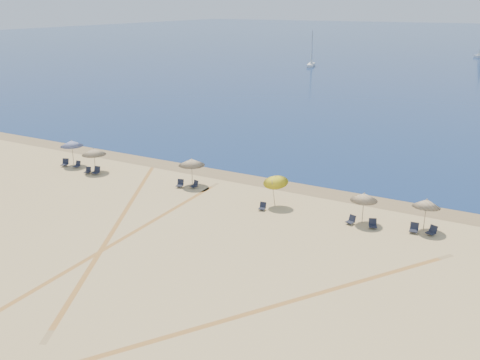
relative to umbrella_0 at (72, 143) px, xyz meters
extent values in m
plane|color=tan|center=(18.19, -19.38, -2.22)|extent=(160.00, 160.00, 0.00)
plane|color=#0C2151|center=(18.19, 205.62, -2.22)|extent=(500.00, 500.00, 0.00)
plane|color=olive|center=(18.19, 4.62, -2.22)|extent=(500.00, 500.00, 0.00)
cylinder|color=gray|center=(0.00, 0.00, -1.04)|extent=(0.05, 0.05, 2.38)
cone|color=silver|center=(0.00, 0.00, 0.00)|extent=(2.17, 2.17, 0.55)
sphere|color=gray|center=(0.00, 0.00, 0.30)|extent=(0.08, 0.08, 0.08)
cylinder|color=gray|center=(3.33, -0.52, -1.17)|extent=(0.05, 0.05, 2.11)
cone|color=#FFF3CA|center=(3.33, -0.52, -0.26)|extent=(2.21, 2.21, 0.55)
sphere|color=gray|center=(3.33, -0.52, 0.04)|extent=(0.08, 0.08, 0.08)
cylinder|color=gray|center=(13.40, 0.71, -1.09)|extent=(0.05, 0.05, 2.26)
cone|color=#FFF3CA|center=(13.40, 0.71, -0.11)|extent=(2.29, 2.29, 0.55)
sphere|color=gray|center=(13.40, 0.71, 0.19)|extent=(0.08, 0.08, 0.08)
cylinder|color=gray|center=(21.77, -0.57, -1.05)|extent=(0.05, 0.74, 2.36)
cone|color=yellow|center=(21.77, -0.27, -0.02)|extent=(1.94, 2.01, 1.07)
sphere|color=gray|center=(21.77, -0.27, 0.28)|extent=(0.08, 0.08, 0.08)
cylinder|color=gray|center=(28.68, -0.18, -1.14)|extent=(0.05, 0.05, 2.16)
cone|color=#FFF3CA|center=(28.68, -0.18, -0.21)|extent=(1.93, 1.93, 0.55)
sphere|color=gray|center=(28.68, -0.18, 0.09)|extent=(0.08, 0.08, 0.08)
cylinder|color=gray|center=(32.81, 0.72, -1.14)|extent=(0.05, 0.21, 2.18)
cone|color=#FFF3CA|center=(32.81, 0.65, -0.20)|extent=(1.93, 1.96, 0.69)
sphere|color=gray|center=(32.81, 0.65, 0.10)|extent=(0.08, 0.08, 0.08)
cube|color=black|center=(-0.48, -0.72, -2.03)|extent=(0.79, 0.79, 0.05)
cube|color=black|center=(-0.60, -0.44, -1.76)|extent=(0.64, 0.44, 0.54)
cylinder|color=#A5A5AD|center=(-0.71, -1.03, -2.12)|extent=(0.03, 0.03, 0.20)
cylinder|color=#A5A5AD|center=(-0.26, -0.84, -2.12)|extent=(0.03, 0.03, 0.20)
cube|color=black|center=(0.86, -0.49, -2.05)|extent=(0.56, 0.56, 0.05)
cube|color=black|center=(0.85, -0.23, -1.81)|extent=(0.54, 0.22, 0.48)
cylinder|color=#A5A5AD|center=(0.65, -0.70, -2.14)|extent=(0.02, 0.02, 0.18)
cylinder|color=#A5A5AD|center=(1.08, -0.68, -2.14)|extent=(0.02, 0.02, 0.18)
cube|color=black|center=(3.05, -1.31, -2.06)|extent=(0.62, 0.62, 0.05)
cube|color=black|center=(2.98, -1.07, -1.84)|extent=(0.53, 0.32, 0.45)
cylinder|color=#A5A5AD|center=(2.86, -1.54, -2.14)|extent=(0.02, 0.02, 0.16)
cylinder|color=#A5A5AD|center=(3.24, -1.43, -2.14)|extent=(0.02, 0.02, 0.16)
cube|color=black|center=(3.92, -1.15, -2.03)|extent=(0.68, 0.68, 0.05)
cube|color=black|center=(3.88, -0.86, -1.76)|extent=(0.63, 0.30, 0.54)
cylinder|color=#A5A5AD|center=(3.68, -1.40, -2.12)|extent=(0.03, 0.03, 0.20)
cylinder|color=#A5A5AD|center=(4.16, -1.34, -2.12)|extent=(0.03, 0.03, 0.20)
cube|color=black|center=(12.77, -0.31, -2.04)|extent=(0.67, 0.67, 0.05)
cube|color=black|center=(12.71, -0.05, -1.80)|extent=(0.59, 0.34, 0.49)
cylinder|color=#A5A5AD|center=(12.56, -0.57, -2.13)|extent=(0.02, 0.02, 0.18)
cylinder|color=#A5A5AD|center=(12.99, -0.46, -2.13)|extent=(0.02, 0.02, 0.18)
cube|color=black|center=(13.90, 0.16, -2.05)|extent=(0.66, 0.66, 0.05)
cube|color=black|center=(13.98, 0.40, -1.82)|extent=(0.56, 0.34, 0.47)
cylinder|color=#A5A5AD|center=(13.70, 0.03, -2.14)|extent=(0.02, 0.02, 0.17)
cylinder|color=#A5A5AD|center=(14.10, -0.10, -2.14)|extent=(0.02, 0.02, 0.17)
cube|color=black|center=(21.28, -1.53, -2.06)|extent=(0.55, 0.55, 0.04)
cube|color=black|center=(21.25, -1.29, -1.85)|extent=(0.51, 0.25, 0.44)
cylinder|color=#A5A5AD|center=(21.09, -1.74, -2.14)|extent=(0.02, 0.02, 0.16)
cylinder|color=#A5A5AD|center=(21.48, -1.68, -2.14)|extent=(0.02, 0.02, 0.16)
cube|color=black|center=(27.99, -0.84, -2.05)|extent=(0.67, 0.67, 0.05)
cube|color=black|center=(28.07, -0.60, -1.82)|extent=(0.56, 0.35, 0.47)
cylinder|color=#A5A5AD|center=(27.79, -0.96, -2.14)|extent=(0.02, 0.02, 0.17)
cylinder|color=#A5A5AD|center=(28.19, -1.10, -2.14)|extent=(0.02, 0.02, 0.17)
cube|color=black|center=(29.63, -0.79, -2.05)|extent=(0.71, 0.71, 0.05)
cube|color=black|center=(29.53, -0.55, -1.81)|extent=(0.58, 0.39, 0.48)
cylinder|color=#A5A5AD|center=(29.43, -1.07, -2.13)|extent=(0.02, 0.02, 0.18)
cylinder|color=#A5A5AD|center=(29.83, -0.91, -2.13)|extent=(0.02, 0.02, 0.18)
cube|color=black|center=(32.30, -0.20, -2.04)|extent=(0.61, 0.61, 0.05)
cube|color=black|center=(32.28, 0.08, -1.79)|extent=(0.58, 0.25, 0.50)
cylinder|color=#A5A5AD|center=(32.08, -0.42, -2.13)|extent=(0.02, 0.02, 0.18)
cylinder|color=#A5A5AD|center=(32.53, -0.38, -2.13)|extent=(0.02, 0.02, 0.18)
cube|color=black|center=(33.40, -0.01, -2.04)|extent=(0.72, 0.72, 0.05)
cube|color=black|center=(33.51, 0.24, -1.81)|extent=(0.58, 0.40, 0.49)
cylinder|color=#A5A5AD|center=(33.20, -0.12, -2.13)|extent=(0.02, 0.02, 0.18)
cylinder|color=#A5A5AD|center=(33.60, -0.29, -2.13)|extent=(0.02, 0.02, 0.18)
cube|color=white|center=(-9.54, 88.34, -1.90)|extent=(2.90, 5.94, 0.63)
cylinder|color=gray|center=(-9.54, 88.34, 2.17)|extent=(0.13, 0.13, 8.37)
plane|color=tan|center=(15.26, -12.88, -2.22)|extent=(28.34, 28.34, 0.00)
plane|color=tan|center=(15.25, -11.78, -2.22)|extent=(28.34, 28.34, 0.00)
plane|color=tan|center=(26.47, -14.78, -2.22)|extent=(38.98, 38.98, 0.00)
plane|color=tan|center=(27.10, -13.88, -2.22)|extent=(38.98, 38.98, 0.00)
plane|color=tan|center=(13.19, -8.67, -2.22)|extent=(37.66, 37.66, 0.00)
plane|color=tan|center=(12.69, -7.69, -2.22)|extent=(37.66, 37.66, 0.00)
camera|label=1|loc=(37.31, -34.43, 12.88)|focal=38.58mm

